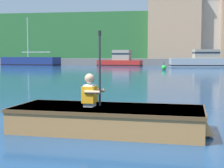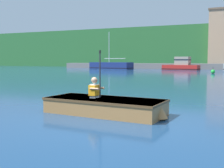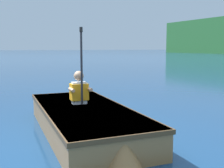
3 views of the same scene
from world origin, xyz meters
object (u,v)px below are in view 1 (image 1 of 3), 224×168
at_px(moored_boat_dock_west_inner, 120,60).
at_px(channel_buoy, 164,68).
at_px(person_paddler, 90,91).
at_px(moored_boat_dock_center_far, 203,60).
at_px(moored_boat_dock_center_near, 31,62).
at_px(rowboat_foreground, 111,118).

distance_m(moored_boat_dock_west_inner, channel_buoy, 12.17).
relative_size(moored_boat_dock_west_inner, person_paddler, 4.35).
distance_m(moored_boat_dock_west_inner, moored_boat_dock_center_far, 9.80).
distance_m(moored_boat_dock_west_inner, person_paddler, 36.20).
bearing_deg(moored_boat_dock_center_near, channel_buoy, -30.87).
distance_m(moored_boat_dock_center_near, rowboat_foreground, 38.03).
bearing_deg(channel_buoy, person_paddler, -92.94).
xyz_separation_m(moored_boat_dock_west_inner, moored_boat_dock_center_near, (-11.04, -1.22, -0.17)).
bearing_deg(moored_boat_dock_center_near, rowboat_foreground, -66.17).
distance_m(moored_boat_dock_center_far, channel_buoy, 10.92).
distance_m(rowboat_foreground, person_paddler, 0.57).
bearing_deg(moored_boat_dock_center_near, moored_boat_dock_west_inner, 6.31).
distance_m(moored_boat_dock_center_near, person_paddler, 37.86).
xyz_separation_m(person_paddler, channel_buoy, (1.29, 25.02, -0.46)).
distance_m(moored_boat_dock_west_inner, rowboat_foreground, 36.27).
relative_size(moored_boat_dock_west_inner, moored_boat_dock_center_far, 0.73).
xyz_separation_m(moored_boat_dock_center_near, person_paddler, (15.01, -34.76, 0.15)).
distance_m(rowboat_foreground, channel_buoy, 25.06).
bearing_deg(person_paddler, moored_boat_dock_center_far, 80.61).
height_order(moored_boat_dock_center_near, moored_boat_dock_center_far, moored_boat_dock_center_near).
bearing_deg(person_paddler, channel_buoy, 87.06).
bearing_deg(person_paddler, moored_boat_dock_center_near, 113.36).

